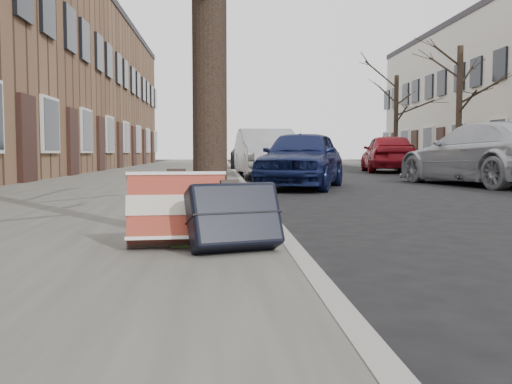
{
  "coord_description": "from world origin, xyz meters",
  "views": [
    {
      "loc": [
        -1.77,
        -3.28,
        0.8
      ],
      "look_at": [
        -1.52,
        0.8,
        0.51
      ],
      "focal_mm": 40.0,
      "sensor_mm": 36.0,
      "label": 1
    }
  ],
  "objects": [
    {
      "name": "near_sidewalk",
      "position": [
        -3.7,
        15.0,
        0.06
      ],
      "size": [
        5.0,
        70.0,
        0.12
      ],
      "primitive_type": "cube",
      "color": "#66655D",
      "rests_on": "ground"
    },
    {
      "name": "far_sidewalk",
      "position": [
        7.8,
        15.0,
        0.06
      ],
      "size": [
        4.0,
        70.0,
        0.12
      ],
      "primitive_type": "cube",
      "color": "#66655D",
      "rests_on": "ground"
    },
    {
      "name": "dirt_patch",
      "position": [
        -2.0,
        1.2,
        0.13
      ],
      "size": [
        0.85,
        0.85,
        0.02
      ],
      "primitive_type": "cube",
      "color": "black",
      "rests_on": "near_sidewalk"
    },
    {
      "name": "suitcase_red",
      "position": [
        -2.09,
        0.8,
        0.39
      ],
      "size": [
        0.72,
        0.44,
        0.53
      ],
      "primitive_type": "cube",
      "rotation": [
        -0.42,
        0.0,
        0.09
      ],
      "color": "maroon",
      "rests_on": "near_sidewalk"
    },
    {
      "name": "suitcase_navy",
      "position": [
        -1.68,
        0.57,
        0.37
      ],
      "size": [
        0.71,
        0.55,
        0.49
      ],
      "primitive_type": "cube",
      "rotation": [
        -0.42,
        0.0,
        0.33
      ],
      "color": "black",
      "rests_on": "near_sidewalk"
    },
    {
      "name": "car_near_front",
      "position": [
        0.04,
        9.31,
        0.66
      ],
      "size": [
        2.69,
        4.15,
        1.31
      ],
      "primitive_type": "imported",
      "rotation": [
        0.0,
        0.0,
        -0.32
      ],
      "color": "#111A44",
      "rests_on": "ground"
    },
    {
      "name": "car_near_mid",
      "position": [
        -0.36,
        14.2,
        0.76
      ],
      "size": [
        1.88,
        4.72,
        1.53
      ],
      "primitive_type": "imported",
      "rotation": [
        0.0,
        0.0,
        0.06
      ],
      "color": "#ACAFB5",
      "rests_on": "ground"
    },
    {
      "name": "car_near_back",
      "position": [
        -0.19,
        21.38,
        0.67
      ],
      "size": [
        2.4,
        4.9,
        1.34
      ],
      "primitive_type": "imported",
      "rotation": [
        0.0,
        0.0,
        -0.04
      ],
      "color": "#323237",
      "rests_on": "ground"
    },
    {
      "name": "car_far_front",
      "position": [
        4.55,
        10.0,
        0.75
      ],
      "size": [
        3.19,
        5.48,
        1.49
      ],
      "primitive_type": "imported",
      "rotation": [
        0.0,
        0.0,
        3.37
      ],
      "color": "#B2B5BB",
      "rests_on": "ground"
    },
    {
      "name": "car_far_back",
      "position": [
        4.91,
        19.12,
        0.76
      ],
      "size": [
        2.45,
        4.69,
        1.52
      ],
      "primitive_type": "imported",
      "rotation": [
        0.0,
        0.0,
        2.99
      ],
      "color": "maroon",
      "rests_on": "ground"
    },
    {
      "name": "tree_far_b",
      "position": [
        7.2,
        17.77,
        2.44
      ],
      "size": [
        0.23,
        0.23,
        4.65
      ],
      "primitive_type": "cylinder",
      "color": "black",
      "rests_on": "far_sidewalk"
    },
    {
      "name": "tree_far_c",
      "position": [
        7.2,
        25.49,
        2.41
      ],
      "size": [
        0.23,
        0.23,
        4.59
      ],
      "primitive_type": "cylinder",
      "color": "black",
      "rests_on": "far_sidewalk"
    }
  ]
}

